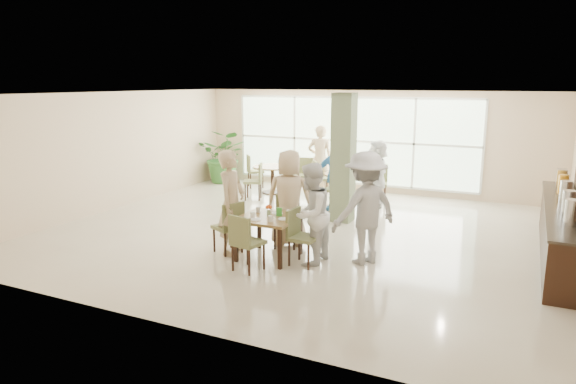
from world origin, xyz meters
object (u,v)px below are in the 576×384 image
at_px(teen_left, 232,202).
at_px(teen_standing, 365,208).
at_px(teen_right, 311,214).
at_px(adult_b, 377,173).
at_px(round_table_left, 272,172).
at_px(adult_a, 335,176).
at_px(potted_plant, 225,156).
at_px(round_table_right, 345,180).
at_px(buffet_counter, 564,227).
at_px(teen_far, 289,198).
at_px(main_table, 269,221).
at_px(adult_standing, 320,159).

distance_m(teen_left, teen_standing, 2.35).
distance_m(teen_right, adult_b, 4.46).
xyz_separation_m(round_table_left, adult_a, (2.23, -1.10, 0.26)).
xyz_separation_m(potted_plant, teen_left, (3.65, -5.59, 0.13)).
relative_size(round_table_right, potted_plant, 0.69).
bearing_deg(buffet_counter, teen_right, -151.30).
relative_size(round_table_left, potted_plant, 0.69).
bearing_deg(buffet_counter, teen_left, -157.50).
relative_size(round_table_left, buffet_counter, 0.24).
height_order(buffet_counter, adult_a, buffet_counter).
bearing_deg(potted_plant, buffet_counter, -20.48).
bearing_deg(round_table_left, round_table_right, -6.71).
xyz_separation_m(round_table_left, teen_left, (1.66, -4.86, 0.36)).
xyz_separation_m(teen_far, teen_standing, (1.57, -0.35, 0.05)).
height_order(round_table_left, adult_a, adult_a).
relative_size(round_table_left, teen_standing, 0.58).
height_order(round_table_right, teen_standing, teen_standing).
relative_size(round_table_right, teen_far, 0.61).
bearing_deg(adult_a, round_table_left, 150.26).
height_order(round_table_right, potted_plant, potted_plant).
distance_m(main_table, adult_b, 4.58).
height_order(teen_right, adult_standing, adult_standing).
relative_size(round_table_left, teen_left, 0.59).
xyz_separation_m(teen_right, teen_standing, (0.81, 0.42, 0.10)).
relative_size(main_table, round_table_left, 0.90).
distance_m(potted_plant, adult_b, 5.13).
xyz_separation_m(buffet_counter, adult_a, (-4.79, 1.55, 0.28)).
relative_size(teen_far, teen_standing, 0.95).
relative_size(teen_left, teen_right, 1.08).
distance_m(round_table_left, adult_standing, 1.36).
height_order(main_table, round_table_left, same).
distance_m(buffet_counter, teen_standing, 3.54).
height_order(round_table_left, teen_right, teen_right).
distance_m(potted_plant, adult_standing, 3.15).
bearing_deg(teen_left, teen_standing, -83.09).
distance_m(round_table_right, adult_standing, 1.43).
distance_m(main_table, buffet_counter, 5.13).
relative_size(main_table, teen_left, 0.53).
distance_m(teen_far, teen_right, 1.07).
bearing_deg(round_table_left, teen_standing, -47.76).
height_order(potted_plant, adult_standing, adult_standing).
bearing_deg(round_table_right, adult_standing, 139.90).
bearing_deg(round_table_left, adult_standing, 28.77).
xyz_separation_m(main_table, potted_plant, (-4.38, 5.56, 0.14)).
bearing_deg(teen_standing, adult_a, -115.79).
xyz_separation_m(teen_left, teen_far, (0.73, 0.86, -0.02)).
relative_size(round_table_right, buffet_counter, 0.23).
bearing_deg(teen_far, adult_standing, -88.23).
bearing_deg(teen_right, main_table, -81.70).
distance_m(round_table_left, teen_standing, 5.89).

